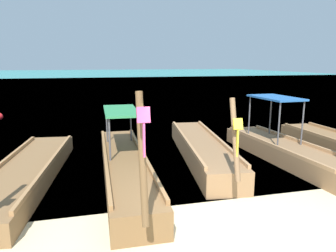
# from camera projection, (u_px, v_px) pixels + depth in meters

# --- Properties ---
(ground) EXTENTS (120.00, 120.00, 0.00)m
(ground) POSITION_uv_depth(u_px,v_px,m) (213.00, 237.00, 5.75)
(ground) COLOR beige
(sea_water) EXTENTS (120.00, 120.00, 0.00)m
(sea_water) POSITION_uv_depth(u_px,v_px,m) (100.00, 77.00, 64.07)
(sea_water) COLOR teal
(sea_water) RESTS_ON ground
(longtail_boat_violet_ribbon) EXTENTS (2.05, 6.97, 2.43)m
(longtail_boat_violet_ribbon) POSITION_uv_depth(u_px,v_px,m) (26.00, 173.00, 8.26)
(longtail_boat_violet_ribbon) COLOR brown
(longtail_boat_violet_ribbon) RESTS_ON ground
(longtail_boat_pink_ribbon) EXTENTS (1.23, 7.14, 2.69)m
(longtail_boat_pink_ribbon) POSITION_uv_depth(u_px,v_px,m) (125.00, 166.00, 8.57)
(longtail_boat_pink_ribbon) COLOR brown
(longtail_boat_pink_ribbon) RESTS_ON ground
(longtail_boat_yellow_ribbon) EXTENTS (1.93, 6.76, 2.37)m
(longtail_boat_yellow_ribbon) POSITION_uv_depth(u_px,v_px,m) (202.00, 149.00, 10.26)
(longtail_boat_yellow_ribbon) COLOR olive
(longtail_boat_yellow_ribbon) RESTS_ON ground
(longtail_boat_red_ribbon) EXTENTS (1.58, 6.00, 2.50)m
(longtail_boat_red_ribbon) POSITION_uv_depth(u_px,v_px,m) (286.00, 150.00, 10.11)
(longtail_boat_red_ribbon) COLOR olive
(longtail_boat_red_ribbon) RESTS_ON ground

